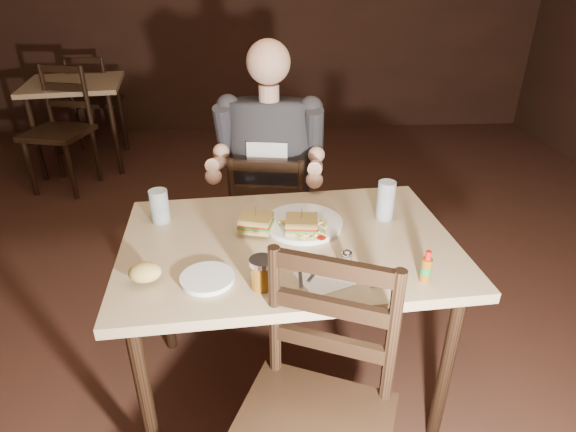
{
  "coord_description": "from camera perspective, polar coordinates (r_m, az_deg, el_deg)",
  "views": [
    {
      "loc": [
        -0.01,
        -1.89,
        1.71
      ],
      "look_at": [
        0.09,
        -0.27,
        0.85
      ],
      "focal_mm": 30.0,
      "sensor_mm": 36.0,
      "label": 1
    }
  ],
  "objects": [
    {
      "name": "bg_table",
      "position": [
        4.8,
        -23.93,
        13.3
      ],
      "size": [
        0.91,
        0.91,
        0.77
      ],
      "rotation": [
        0.0,
        0.0,
        0.15
      ],
      "color": "tan",
      "rests_on": "ground"
    },
    {
      "name": "room_shell",
      "position": [
        1.92,
        -3.21,
        18.58
      ],
      "size": [
        7.0,
        7.0,
        7.0
      ],
      "color": "black",
      "rests_on": "ground"
    },
    {
      "name": "salt_shaker",
      "position": [
        1.61,
        10.0,
        -7.27
      ],
      "size": [
        0.03,
        0.03,
        0.06
      ],
      "primitive_type": null,
      "rotation": [
        0.0,
        0.0,
        0.08
      ],
      "color": "white",
      "rests_on": "main_table"
    },
    {
      "name": "chair_far",
      "position": [
        2.61,
        -1.96,
        -1.03
      ],
      "size": [
        0.47,
        0.51,
        0.89
      ],
      "primitive_type": null,
      "rotation": [
        0.0,
        0.0,
        2.99
      ],
      "color": "black",
      "rests_on": "ground"
    },
    {
      "name": "side_plate",
      "position": [
        1.63,
        -9.52,
        -7.41
      ],
      "size": [
        0.19,
        0.19,
        0.01
      ],
      "primitive_type": "cylinder",
      "rotation": [
        0.0,
        0.0,
        0.08
      ],
      "color": "white",
      "rests_on": "main_table"
    },
    {
      "name": "pepper_shaker",
      "position": [
        1.67,
        6.97,
        -5.2
      ],
      "size": [
        0.04,
        0.04,
        0.07
      ],
      "primitive_type": null,
      "rotation": [
        0.0,
        0.0,
        0.08
      ],
      "color": "#38332D",
      "rests_on": "main_table"
    },
    {
      "name": "diner",
      "position": [
        2.37,
        -2.29,
        8.75
      ],
      "size": [
        0.6,
        0.51,
        0.94
      ],
      "primitive_type": null,
      "rotation": [
        0.0,
        0.0,
        -0.15
      ],
      "color": "#2A292D",
      "rests_on": "chair_far"
    },
    {
      "name": "glass_right",
      "position": [
        1.99,
        11.5,
        1.82
      ],
      "size": [
        0.08,
        0.08,
        0.16
      ],
      "primitive_type": "cylinder",
      "rotation": [
        0.0,
        0.0,
        0.08
      ],
      "color": "silver",
      "rests_on": "main_table"
    },
    {
      "name": "bg_chair_near",
      "position": [
        4.35,
        -25.66,
        8.96
      ],
      "size": [
        0.56,
        0.59,
        0.98
      ],
      "primitive_type": null,
      "rotation": [
        0.0,
        0.0,
        -0.26
      ],
      "color": "black",
      "rests_on": "ground"
    },
    {
      "name": "knife",
      "position": [
        1.65,
        1.42,
        -6.53
      ],
      "size": [
        0.02,
        0.2,
        0.0
      ],
      "primitive_type": "cube",
      "rotation": [
        0.0,
        0.0,
        -0.03
      ],
      "color": "silver",
      "rests_on": "napkin"
    },
    {
      "name": "bg_chair_far",
      "position": [
        5.35,
        -21.64,
        12.59
      ],
      "size": [
        0.43,
        0.47,
        0.92
      ],
      "primitive_type": null,
      "rotation": [
        0.0,
        0.0,
        3.13
      ],
      "color": "black",
      "rests_on": "ground"
    },
    {
      "name": "fries_pile",
      "position": [
        1.85,
        2.25,
        -1.42
      ],
      "size": [
        0.24,
        0.18,
        0.04
      ],
      "primitive_type": null,
      "rotation": [
        0.0,
        0.0,
        0.08
      ],
      "color": "#CBBD5D",
      "rests_on": "dinner_plate"
    },
    {
      "name": "fork",
      "position": [
        1.66,
        3.59,
        -6.34
      ],
      "size": [
        0.09,
        0.15,
        0.01
      ],
      "primitive_type": "cube",
      "rotation": [
        0.0,
        0.0,
        -0.54
      ],
      "color": "silver",
      "rests_on": "napkin"
    },
    {
      "name": "glass_left",
      "position": [
        2.0,
        -14.98,
        1.14
      ],
      "size": [
        0.08,
        0.08,
        0.14
      ],
      "primitive_type": "cylinder",
      "rotation": [
        0.0,
        0.0,
        0.08
      ],
      "color": "silver",
      "rests_on": "main_table"
    },
    {
      "name": "main_table",
      "position": [
        1.87,
        0.09,
        -4.95
      ],
      "size": [
        1.32,
        0.93,
        0.77
      ],
      "rotation": [
        0.0,
        0.0,
        0.08
      ],
      "color": "tan",
      "rests_on": "ground"
    },
    {
      "name": "napkin",
      "position": [
        1.63,
        4.34,
        -7.45
      ],
      "size": [
        0.21,
        0.2,
        0.0
      ],
      "primitive_type": "cube",
      "rotation": [
        0.0,
        0.0,
        0.39
      ],
      "color": "white",
      "rests_on": "main_table"
    },
    {
      "name": "ketchup_dollop",
      "position": [
        1.81,
        3.94,
        -2.6
      ],
      "size": [
        0.04,
        0.04,
        0.01
      ],
      "primitive_type": "ellipsoid",
      "rotation": [
        0.0,
        0.0,
        0.08
      ],
      "color": "maroon",
      "rests_on": "dinner_plate"
    },
    {
      "name": "syrup_dispenser",
      "position": [
        1.56,
        -3.09,
        -6.77
      ],
      "size": [
        0.09,
        0.09,
        0.11
      ],
      "primitive_type": null,
      "rotation": [
        0.0,
        0.0,
        0.08
      ],
      "color": "brown",
      "rests_on": "main_table"
    },
    {
      "name": "sandwich_left",
      "position": [
        1.85,
        -3.84,
        -0.19
      ],
      "size": [
        0.14,
        0.13,
        0.1
      ],
      "primitive_type": null,
      "rotation": [
        0.0,
        0.0,
        -0.25
      ],
      "color": "tan",
      "rests_on": "dinner_plate"
    },
    {
      "name": "hot_sauce",
      "position": [
        1.65,
        16.1,
        -5.74
      ],
      "size": [
        0.04,
        0.04,
        0.12
      ],
      "primitive_type": null,
      "rotation": [
        0.0,
        0.0,
        0.08
      ],
      "color": "brown",
      "rests_on": "main_table"
    },
    {
      "name": "sandwich_right",
      "position": [
        1.83,
        1.63,
        -0.46
      ],
      "size": [
        0.13,
        0.11,
        0.1
      ],
      "primitive_type": null,
      "rotation": [
        0.0,
        0.0,
        -0.1
      ],
      "color": "tan",
      "rests_on": "dinner_plate"
    },
    {
      "name": "bread_roll",
      "position": [
        1.65,
        -16.59,
        -6.4
      ],
      "size": [
        0.11,
        0.1,
        0.06
      ],
      "primitive_type": "ellipsoid",
      "rotation": [
        0.0,
        0.0,
        0.08
      ],
      "color": "tan",
      "rests_on": "side_plate"
    },
    {
      "name": "dinner_plate",
      "position": [
        1.93,
        1.78,
        -0.98
      ],
      "size": [
        0.33,
        0.33,
        0.02
      ],
      "primitive_type": "cylinder",
      "rotation": [
        0.0,
        0.0,
        0.08
      ],
      "color": "white",
      "rests_on": "main_table"
    }
  ]
}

